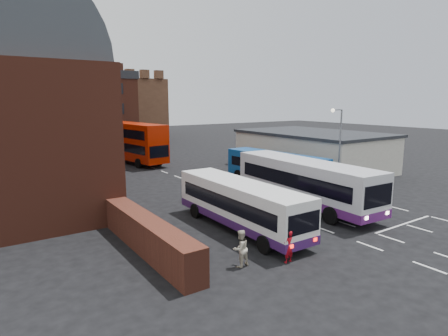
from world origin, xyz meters
TOP-DOWN VIEW (x-y plane):
  - ground at (0.00, 0.00)m, footprint 180.00×180.00m
  - forecourt_wall at (-10.20, 2.00)m, footprint 1.20×10.00m
  - cream_building at (15.00, 14.00)m, footprint 10.40×16.40m
  - brick_terrace at (-6.00, 46.00)m, footprint 22.00×10.00m
  - castle_keep at (6.00, 66.00)m, footprint 22.00×22.00m
  - bus_white_outbound at (-4.12, 2.24)m, footprint 2.76×10.64m
  - bus_white_inbound at (2.75, 3.56)m, footprint 3.63×12.67m
  - bus_blue at (5.93, 10.22)m, footprint 3.43×10.92m
  - bus_red_double at (-0.56, 29.62)m, footprint 4.50×12.73m
  - street_lamp at (8.35, 5.13)m, footprint 1.45×0.31m
  - pedestrian_red at (-5.10, -2.99)m, footprint 0.62×0.44m
  - pedestrian_beige at (-7.28, -2.04)m, footprint 0.94×0.77m

SIDE VIEW (x-z plane):
  - ground at x=0.00m, z-range 0.00..0.00m
  - pedestrian_red at x=-5.10m, z-range 0.00..1.63m
  - pedestrian_beige at x=-7.28m, z-range 0.00..1.79m
  - forecourt_wall at x=-10.20m, z-range 0.00..1.80m
  - bus_white_outbound at x=-4.12m, z-range 0.26..3.16m
  - bus_blue at x=5.93m, z-range 0.27..3.19m
  - bus_white_inbound at x=2.75m, z-range 0.31..3.73m
  - cream_building at x=15.00m, z-range 0.03..4.28m
  - bus_red_double at x=-0.56m, z-range 0.16..5.14m
  - street_lamp at x=8.35m, z-range 0.74..7.85m
  - brick_terrace at x=-6.00m, z-range 0.00..11.00m
  - castle_keep at x=6.00m, z-range 0.00..12.00m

